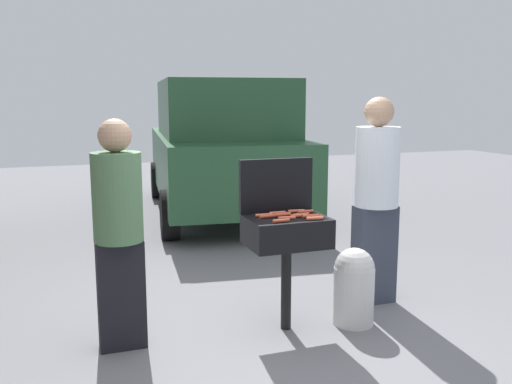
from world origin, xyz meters
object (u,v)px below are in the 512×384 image
object	(u,v)px
hot_dog_3	(296,211)
hot_dog_4	(281,221)
propane_tank	(354,285)
hot_dog_13	(315,218)
hot_dog_12	(287,218)
parked_minivan	(221,147)
hot_dog_8	(282,214)
hot_dog_1	(283,215)
person_right	(376,193)
hot_dog_0	(310,216)
hot_dog_5	(277,213)
person_left	(118,227)
hot_dog_2	(301,215)
hot_dog_7	(299,216)
bbq_grill	(287,235)
hot_dog_10	(305,212)
hot_dog_9	(314,217)
hot_dog_11	(264,215)
hot_dog_6	(267,216)

from	to	relation	value
hot_dog_3	hot_dog_4	world-z (taller)	same
propane_tank	hot_dog_13	bearing A→B (deg)	-169.72
hot_dog_12	parked_minivan	world-z (taller)	parked_minivan
hot_dog_8	parked_minivan	bearing A→B (deg)	79.75
hot_dog_1	person_right	distance (m)	1.00
hot_dog_0	hot_dog_5	bearing A→B (deg)	135.88
hot_dog_13	person_left	bearing A→B (deg)	169.30
hot_dog_2	hot_dog_12	distance (m)	0.16
hot_dog_3	person_right	size ratio (longest dim) A/B	0.07
hot_dog_1	hot_dog_3	distance (m)	0.18
hot_dog_4	hot_dog_7	size ratio (longest dim) A/B	1.00
hot_dog_2	hot_dog_5	distance (m)	0.19
bbq_grill	hot_dog_10	bearing A→B (deg)	23.99
hot_dog_3	propane_tank	xyz separation A→B (m)	(0.40, -0.22, -0.58)
hot_dog_9	person_right	size ratio (longest dim) A/B	0.07
hot_dog_1	parked_minivan	bearing A→B (deg)	79.70
hot_dog_11	parked_minivan	distance (m)	4.44
hot_dog_6	hot_dog_11	distance (m)	0.05
hot_dog_1	hot_dog_11	distance (m)	0.14
person_right	hot_dog_0	bearing A→B (deg)	16.36
hot_dog_7	parked_minivan	bearing A→B (deg)	81.12
hot_dog_2	hot_dog_11	distance (m)	0.28
hot_dog_11	person_left	xyz separation A→B (m)	(-1.07, 0.03, -0.01)
hot_dog_13	hot_dog_1	bearing A→B (deg)	131.84
hot_dog_12	person_left	world-z (taller)	person_left
hot_dog_1	hot_dog_5	bearing A→B (deg)	97.32
hot_dog_0	person_left	size ratio (longest dim) A/B	0.08
hot_dog_0	hot_dog_13	distance (m)	0.09
hot_dog_5	hot_dog_1	bearing A→B (deg)	-82.68
hot_dog_0	propane_tank	xyz separation A→B (m)	(0.38, -0.02, -0.58)
hot_dog_11	hot_dog_9	bearing A→B (deg)	-28.70
hot_dog_3	hot_dog_7	world-z (taller)	same
hot_dog_2	hot_dog_8	xyz separation A→B (m)	(-0.12, 0.07, 0.00)
hot_dog_5	parked_minivan	bearing A→B (deg)	79.38
hot_dog_6	hot_dog_8	world-z (taller)	same
hot_dog_7	hot_dog_0	bearing A→B (deg)	-23.16
hot_dog_13	bbq_grill	bearing A→B (deg)	132.79
hot_dog_11	person_left	world-z (taller)	person_left
hot_dog_10	hot_dog_13	bearing A→B (deg)	-98.63
hot_dog_5	person_right	distance (m)	1.00
hot_dog_13	hot_dog_7	bearing A→B (deg)	120.90
bbq_grill	propane_tank	distance (m)	0.69
bbq_grill	hot_dog_0	distance (m)	0.23
hot_dog_5	hot_dog_7	size ratio (longest dim) A/B	1.00
person_right	parked_minivan	bearing A→B (deg)	-95.91
hot_dog_9	person_right	distance (m)	0.87
hot_dog_11	propane_tank	world-z (taller)	hot_dog_11
parked_minivan	hot_dog_5	bearing A→B (deg)	86.51
hot_dog_0	hot_dog_8	size ratio (longest dim) A/B	1.00
hot_dog_8	person_left	xyz separation A→B (m)	(-1.22, 0.04, -0.01)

